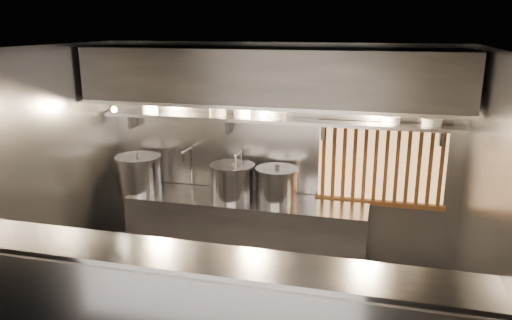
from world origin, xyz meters
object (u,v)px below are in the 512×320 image
at_px(pendant_bulb, 263,115).
at_px(heat_lamp, 113,105).
at_px(stock_pot_left, 139,173).
at_px(stock_pot_right, 232,181).
at_px(stock_pot_mid, 277,184).

bearing_deg(pendant_bulb, heat_lamp, -169.00).
bearing_deg(stock_pot_left, heat_lamp, -118.54).
height_order(pendant_bulb, stock_pot_right, pendant_bulb).
xyz_separation_m(pendant_bulb, stock_pot_left, (-1.65, -0.08, -0.83)).
height_order(heat_lamp, pendant_bulb, heat_lamp).
distance_m(stock_pot_left, stock_pot_right, 1.27).
relative_size(heat_lamp, stock_pot_mid, 0.51).
xyz_separation_m(heat_lamp, stock_pot_left, (0.15, 0.27, -0.94)).
bearing_deg(stock_pot_left, stock_pot_right, 0.43).
distance_m(heat_lamp, stock_pot_right, 1.73).
bearing_deg(stock_pot_mid, heat_lamp, -170.79).
distance_m(stock_pot_left, stock_pot_mid, 1.83).
bearing_deg(pendant_bulb, stock_pot_mid, -8.79).
bearing_deg(heat_lamp, stock_pot_mid, 9.21).
height_order(stock_pot_left, stock_pot_mid, stock_pot_left).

